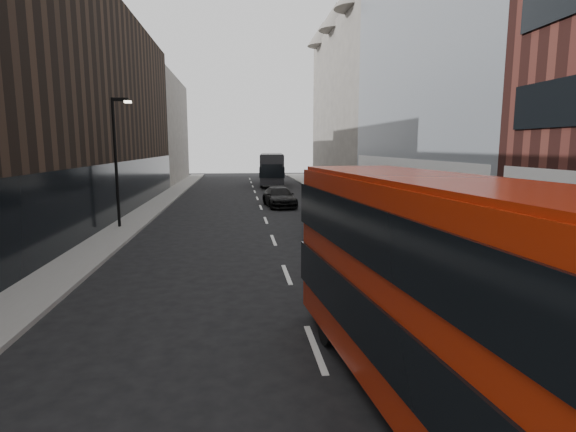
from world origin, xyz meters
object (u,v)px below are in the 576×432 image
object	(u,v)px
street_lamp	(117,153)
car_b	(322,206)
grey_bus	(272,168)
car_c	(279,197)
car_a	(321,222)
red_bus	(445,291)

from	to	relation	value
street_lamp	car_b	world-z (taller)	street_lamp
grey_bus	car_b	bearing A→B (deg)	-82.71
street_lamp	car_c	distance (m)	13.29
street_lamp	car_a	bearing A→B (deg)	-16.10
red_bus	car_a	world-z (taller)	red_bus
grey_bus	car_a	world-z (taller)	grey_bus
street_lamp	red_bus	xyz separation A→B (m)	(9.84, -18.88, -1.92)
street_lamp	grey_bus	bearing A→B (deg)	69.04
red_bus	car_a	distance (m)	15.88
grey_bus	car_c	distance (m)	19.22
red_bus	grey_bus	bearing A→B (deg)	83.54
red_bus	car_b	world-z (taller)	red_bus
street_lamp	grey_bus	world-z (taller)	street_lamp
car_a	car_c	world-z (taller)	car_c
street_lamp	car_a	size ratio (longest dim) A/B	1.72
grey_bus	car_c	bearing A→B (deg)	-88.42
car_a	street_lamp	bearing A→B (deg)	171.13
car_b	grey_bus	bearing A→B (deg)	90.58
car_b	car_a	bearing A→B (deg)	-103.60
red_bus	car_c	bearing A→B (deg)	84.81
street_lamp	car_a	distance (m)	11.72
red_bus	car_c	size ratio (longest dim) A/B	2.01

